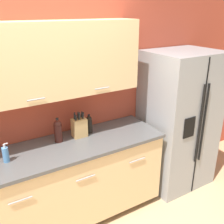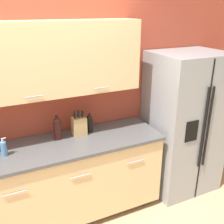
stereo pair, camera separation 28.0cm
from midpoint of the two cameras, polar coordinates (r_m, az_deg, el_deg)
wall_back at (r=2.74m, az=-14.74°, el=4.25°), size 10.00×0.39×2.60m
counter_unit at (r=2.92m, az=-11.85°, el=-15.56°), size 2.55×0.64×0.93m
refrigerator at (r=3.41m, az=17.62°, el=-2.46°), size 0.84×0.73×1.76m
knife_block at (r=2.83m, az=-4.38°, el=-3.07°), size 0.15×0.11×0.28m
wine_bottle at (r=2.76m, az=-8.97°, el=-3.52°), size 0.08×0.08×0.26m
soap_dispenser at (r=2.59m, az=-19.67°, el=-7.56°), size 0.06×0.06×0.18m
oil_bottle at (r=2.89m, az=-2.14°, el=-2.49°), size 0.07×0.07×0.22m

